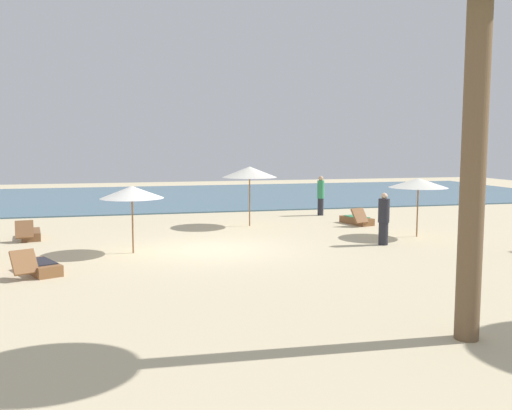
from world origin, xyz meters
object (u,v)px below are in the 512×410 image
at_px(lounger_1, 30,234).
at_px(lounger_2, 357,220).
at_px(person_0, 384,219).
at_px(umbrella_3, 250,172).
at_px(lounger_3, 39,267).
at_px(umbrella_0, 132,192).
at_px(umbrella_1, 418,183).
at_px(person_2, 321,195).

distance_m(lounger_1, lounger_2, 12.23).
distance_m(lounger_1, person_0, 11.84).
relative_size(umbrella_3, lounger_3, 1.32).
bearing_deg(lounger_3, umbrella_0, 42.15).
relative_size(umbrella_1, umbrella_3, 0.87).
distance_m(lounger_2, person_0, 4.60).
height_order(umbrella_3, lounger_3, umbrella_3).
xyz_separation_m(lounger_1, person_2, (11.77, 3.55, 0.73)).
relative_size(lounger_2, person_0, 1.05).
height_order(lounger_1, lounger_2, lounger_2).
relative_size(umbrella_0, umbrella_1, 0.98).
height_order(umbrella_1, lounger_2, umbrella_1).
distance_m(umbrella_3, person_2, 4.70).
distance_m(lounger_1, person_2, 12.32).
xyz_separation_m(umbrella_0, umbrella_3, (4.61, 4.48, 0.31)).
height_order(umbrella_1, lounger_1, umbrella_1).
relative_size(umbrella_1, lounger_3, 1.16).
distance_m(umbrella_0, umbrella_3, 6.43).
xyz_separation_m(umbrella_1, umbrella_3, (-5.08, 3.85, 0.25)).
bearing_deg(lounger_2, lounger_1, -177.35).
bearing_deg(lounger_3, lounger_2, 28.25).
relative_size(umbrella_3, person_2, 1.32).
bearing_deg(umbrella_0, person_2, 39.23).
relative_size(umbrella_1, lounger_2, 1.16).
xyz_separation_m(lounger_1, lounger_3, (0.96, -5.48, 0.01)).
relative_size(lounger_1, lounger_3, 0.99).
xyz_separation_m(lounger_2, person_0, (-1.05, -4.43, 0.66)).
relative_size(lounger_1, lounger_2, 0.99).
distance_m(umbrella_1, lounger_2, 3.77).
distance_m(umbrella_0, person_2, 10.94).
bearing_deg(person_0, person_2, 85.33).
height_order(umbrella_3, person_0, umbrella_3).
bearing_deg(person_2, lounger_1, -163.21).
bearing_deg(person_0, lounger_1, 160.92).
height_order(umbrella_0, person_0, umbrella_0).
distance_m(umbrella_1, person_2, 6.46).
height_order(lounger_2, person_2, person_2).
height_order(lounger_3, person_0, person_0).
distance_m(umbrella_3, lounger_3, 9.81).
relative_size(person_0, person_2, 0.95).
relative_size(umbrella_1, person_2, 1.15).
bearing_deg(umbrella_0, umbrella_1, 3.76).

